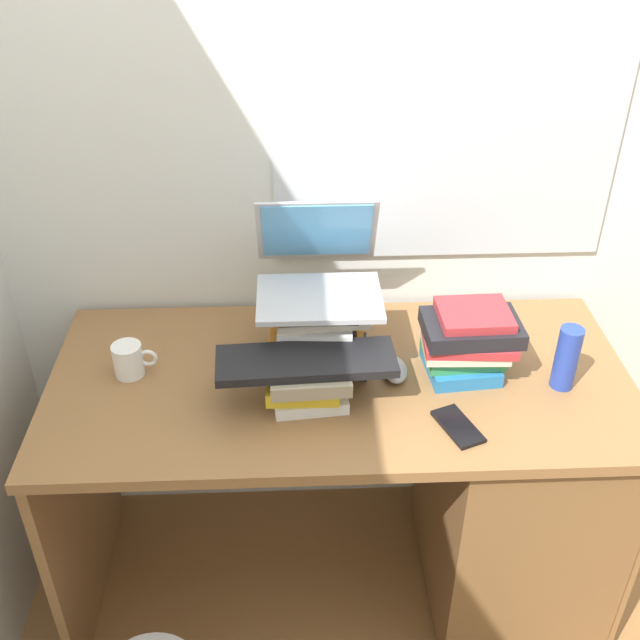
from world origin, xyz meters
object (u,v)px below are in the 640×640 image
(book_stack_tall, at_px, (320,332))
(water_bottle, at_px, (567,358))
(mug, at_px, (129,360))
(book_stack_side, at_px, (467,342))
(cell_phone, at_px, (458,426))
(desk, at_px, (474,480))
(laptop, at_px, (318,269))
(book_stack_keyboard_riser, at_px, (307,382))
(computer_mouse, at_px, (395,370))
(keyboard, at_px, (306,361))

(book_stack_tall, bearing_deg, water_bottle, -12.33)
(book_stack_tall, xyz_separation_m, mug, (-0.48, -0.04, -0.04))
(mug, relative_size, water_bottle, 0.66)
(book_stack_side, relative_size, cell_phone, 1.77)
(book_stack_side, bearing_deg, cell_phone, -104.62)
(desk, height_order, cell_phone, cell_phone)
(book_stack_tall, xyz_separation_m, laptop, (-0.00, 0.06, 0.15))
(book_stack_keyboard_riser, bearing_deg, mug, 164.62)
(book_stack_keyboard_riser, height_order, mug, book_stack_keyboard_riser)
(book_stack_side, relative_size, laptop, 0.78)
(book_stack_side, xyz_separation_m, computer_mouse, (-0.18, -0.01, -0.07))
(mug, bearing_deg, keyboard, -15.11)
(book_stack_keyboard_riser, distance_m, laptop, 0.29)
(desk, height_order, water_bottle, water_bottle)
(desk, relative_size, keyboard, 3.47)
(desk, xyz_separation_m, cell_phone, (-0.12, -0.18, 0.36))
(laptop, height_order, computer_mouse, laptop)
(desk, bearing_deg, laptop, 159.09)
(mug, xyz_separation_m, cell_phone, (0.78, -0.24, -0.04))
(computer_mouse, distance_m, mug, 0.66)
(book_stack_keyboard_riser, bearing_deg, book_stack_tall, 76.48)
(desk, xyz_separation_m, keyboard, (-0.46, -0.06, 0.47))
(book_stack_side, bearing_deg, water_bottle, -16.14)
(desk, distance_m, computer_mouse, 0.44)
(computer_mouse, height_order, mug, mug)
(keyboard, relative_size, water_bottle, 2.51)
(desk, distance_m, water_bottle, 0.47)
(book_stack_tall, bearing_deg, mug, -175.52)
(laptop, height_order, water_bottle, laptop)
(computer_mouse, relative_size, water_bottle, 0.62)
(book_stack_side, bearing_deg, computer_mouse, -176.35)
(book_stack_side, xyz_separation_m, mug, (-0.84, 0.02, -0.05))
(book_stack_side, relative_size, computer_mouse, 2.31)
(water_bottle, bearing_deg, laptop, 162.07)
(book_stack_tall, distance_m, cell_phone, 0.42)
(keyboard, distance_m, water_bottle, 0.63)
(computer_mouse, bearing_deg, desk, -6.14)
(book_stack_keyboard_riser, bearing_deg, computer_mouse, 20.90)
(book_stack_keyboard_riser, height_order, cell_phone, book_stack_keyboard_riser)
(keyboard, height_order, computer_mouse, keyboard)
(laptop, relative_size, keyboard, 0.74)
(book_stack_tall, height_order, water_bottle, book_stack_tall)
(mug, bearing_deg, desk, -3.92)
(book_stack_side, height_order, computer_mouse, book_stack_side)
(water_bottle, bearing_deg, computer_mouse, 172.25)
(laptop, distance_m, mug, 0.52)
(book_stack_tall, bearing_deg, book_stack_side, -9.83)
(book_stack_side, relative_size, water_bottle, 1.44)
(book_stack_tall, bearing_deg, book_stack_keyboard_riser, -103.52)
(desk, xyz_separation_m, laptop, (-0.42, 0.16, 0.59))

